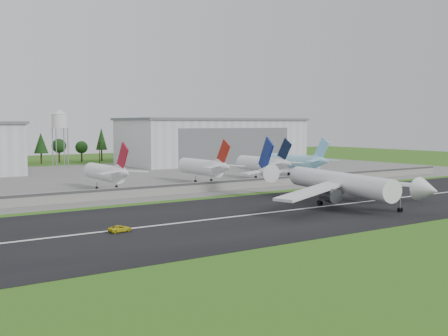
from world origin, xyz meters
TOP-DOWN VIEW (x-y plane):
  - ground at (0.00, 0.00)m, footprint 600.00×600.00m
  - runway at (0.00, 10.00)m, footprint 320.00×60.00m
  - runway_centerline at (0.00, 10.00)m, footprint 220.00×1.00m
  - apron at (0.00, 120.00)m, footprint 320.00×150.00m
  - blast_fence at (0.00, 54.99)m, footprint 240.00×0.61m
  - hangar_east at (75.00, 164.92)m, footprint 102.00×47.00m
  - water_tower at (-5.00, 185.00)m, footprint 8.40×8.40m
  - utility_poles at (0.00, 200.00)m, footprint 230.00×3.00m
  - treeline at (0.00, 215.00)m, footprint 320.00×16.00m
  - main_airliner at (14.76, 9.57)m, footprint 56.14×58.94m
  - ground_vehicle at (-50.72, 7.84)m, footprint 5.17×2.84m
  - parked_jet_red_a at (-24.47, 76.54)m, footprint 7.36×31.29m
  - parked_jet_red_b at (13.79, 76.57)m, footprint 7.36×31.29m
  - parked_jet_navy at (41.91, 76.58)m, footprint 7.36×31.29m
  - parked_jet_skyblue at (63.46, 81.59)m, footprint 7.36×37.29m

SIDE VIEW (x-z plane):
  - ground at x=0.00m, z-range 0.00..0.00m
  - utility_poles at x=0.00m, z-range -6.00..6.00m
  - treeline at x=0.00m, z-range -11.00..11.00m
  - runway at x=0.00m, z-range 0.00..0.10m
  - apron at x=0.00m, z-range 0.00..0.10m
  - runway_centerline at x=0.00m, z-range 0.10..0.12m
  - ground_vehicle at x=-50.72m, z-range 0.10..1.47m
  - blast_fence at x=0.00m, z-range 0.06..3.56m
  - main_airliner at x=14.76m, z-range -4.19..13.98m
  - parked_jet_red_a at x=-24.47m, z-range -2.22..14.35m
  - parked_jet_red_b at x=13.79m, z-range -2.12..14.65m
  - parked_jet_skyblue at x=63.46m, z-range -2.14..14.71m
  - parked_jet_navy at x=41.91m, z-range -2.10..14.72m
  - hangar_east at x=75.00m, z-range 0.03..25.23m
  - water_tower at x=-5.00m, z-range 9.85..39.25m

